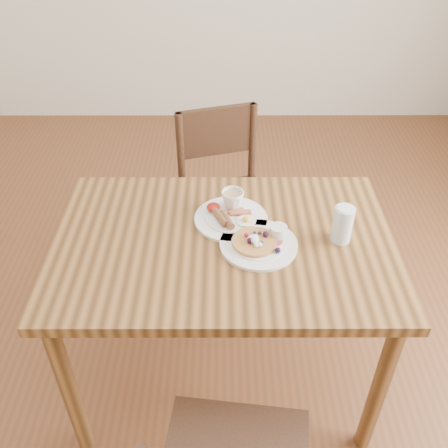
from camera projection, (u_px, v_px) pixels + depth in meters
name	position (u px, v px, depth m)	size (l,w,h in m)	color
ground	(224.00, 368.00, 2.22)	(5.00, 5.00, 0.00)	brown
dining_table	(224.00, 260.00, 1.82)	(1.20, 0.80, 0.75)	brown
chair_far	(224.00, 193.00, 2.42)	(0.52, 0.52, 0.88)	#392415
pancake_plate	(260.00, 242.00, 1.72)	(0.27, 0.27, 0.06)	white
breakfast_plate	(230.00, 218.00, 1.83)	(0.27, 0.27, 0.04)	white
teacup_saucer	(233.00, 202.00, 1.86)	(0.14, 0.14, 0.09)	white
water_glass	(343.00, 224.00, 1.71)	(0.07, 0.07, 0.14)	silver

